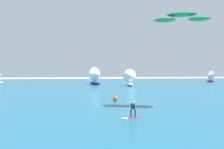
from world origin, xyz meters
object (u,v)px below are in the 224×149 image
Objects in this scene: kitesurfer at (131,112)px; kite at (182,17)px; sailboat_far_right at (209,76)px; sailboat_leading at (96,76)px; sailboat_outermost at (130,77)px; marker_buoy at (115,98)px.

kite is at bearing 34.03° from kitesurfer.
sailboat_far_right is at bearing 55.52° from kitesurfer.
kitesurfer is at bearing -86.39° from sailboat_leading.
sailboat_outermost reaches higher than sailboat_far_right.
marker_buoy is at bearing -104.25° from sailboat_outermost.
kite is 1.25× the size of sailboat_leading.
sailboat_far_right is at bearing 25.74° from sailboat_outermost.
sailboat_leading is at bearing -166.48° from sailboat_far_right.
sailboat_leading is 31.96m from marker_buoy.
kite reaches higher than kitesurfer.
sailboat_far_right is at bearing 48.14° from marker_buoy.
kite is at bearing -75.81° from sailboat_leading.
sailboat_far_right is 55.39m from marker_buoy.
kite is at bearing -43.51° from marker_buoy.
sailboat_outermost is at bearing 75.75° from marker_buoy.
sailboat_leading is (-9.85, 38.94, -8.66)m from kite.
kite is 9.52× the size of marker_buoy.
kite is 57.37m from sailboat_far_right.
marker_buoy is (-7.52, 7.14, -10.89)m from kite.
kitesurfer is 0.28× the size of kite.
sailboat_outermost is at bearing 80.67° from kitesurfer.
kitesurfer is 43.86m from sailboat_leading.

